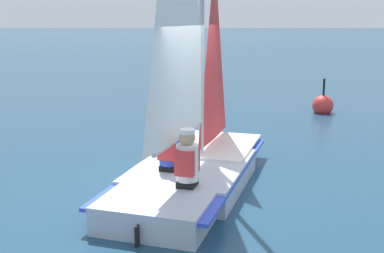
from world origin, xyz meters
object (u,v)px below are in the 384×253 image
object	(u,v)px
sailor_crew	(187,168)
buoy_marker	(323,105)
sailboat_main	(191,137)
sailor_helm	(169,153)

from	to	relation	value
sailor_crew	buoy_marker	bearing A→B (deg)	-10.61
sailboat_main	buoy_marker	world-z (taller)	sailboat_main
buoy_marker	sailor_helm	bearing A→B (deg)	150.39
sailor_crew	sailboat_main	bearing A→B (deg)	14.06
sailboat_main	sailor_helm	bearing A→B (deg)	146.68
buoy_marker	sailboat_main	bearing A→B (deg)	151.46
sailor_helm	buoy_marker	distance (m)	7.57
sailboat_main	buoy_marker	distance (m)	7.18
sailor_crew	buoy_marker	world-z (taller)	sailor_crew
sailboat_main	sailor_crew	world-z (taller)	sailboat_main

